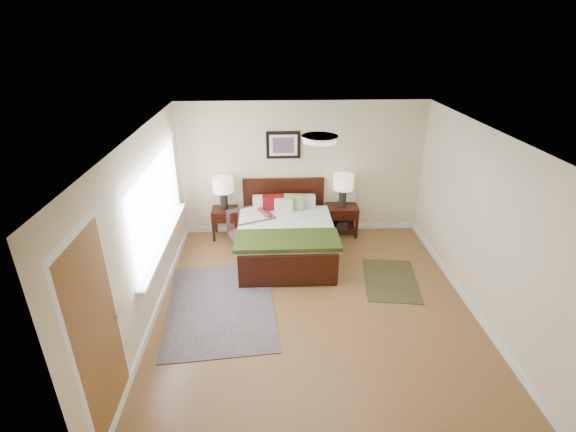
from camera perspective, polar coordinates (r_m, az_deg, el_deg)
The scene contains 18 objects.
floor at distance 6.15m, azimuth 3.61°, elevation -12.31°, with size 5.00×5.00×0.00m, color brown.
back_wall at distance 7.79m, azimuth 1.95°, elevation 6.43°, with size 4.50×0.04×2.50m, color beige.
front_wall at distance 3.47m, azimuth 8.76°, elevation -20.73°, with size 4.50×0.04×2.50m, color beige.
left_wall at distance 5.70m, azimuth -19.15°, elevation -2.23°, with size 0.04×5.00×2.50m, color beige.
right_wall at distance 6.16m, azimuth 25.25°, elevation -1.25°, with size 0.04×5.00×2.50m, color beige.
ceiling at distance 5.05m, azimuth 4.38°, elevation 10.90°, with size 4.50×5.00×0.02m, color white.
window at distance 6.25m, azimuth -17.21°, elevation 1.72°, with size 0.11×2.72×1.32m.
door at distance 4.40m, azimuth -24.55°, elevation -14.73°, with size 0.06×1.00×2.18m.
ceil_fixture at distance 5.06m, azimuth 4.37°, elevation 10.52°, with size 0.44×0.44×0.08m.
bed at distance 7.16m, azimuth -0.33°, elevation -1.84°, with size 1.65×1.99×1.07m.
wall_art at distance 7.61m, azimuth -0.65°, elevation 9.68°, with size 0.62×0.05×0.50m.
nightstand_left at distance 7.88m, azimuth -8.62°, elevation 0.08°, with size 0.48×0.43×0.57m.
nightstand_right at distance 7.99m, azimuth 7.32°, elevation -0.19°, with size 0.59×0.44×0.58m.
lamp_left at distance 7.68m, azimuth -8.87°, elevation 3.93°, with size 0.38×0.38×0.61m.
lamp_right at distance 7.75m, azimuth 7.57°, elevation 4.30°, with size 0.38×0.38×0.61m.
armchair at distance 7.56m, azimuth -5.10°, elevation -1.81°, with size 0.71×0.73×0.66m, color brown.
rug_persian at distance 6.23m, azimuth -9.19°, elevation -12.00°, with size 1.51×2.13×0.01m, color #0D1643.
rug_navy at distance 6.90m, azimuth 13.87°, elevation -8.47°, with size 0.82×1.22×0.01m, color black.
Camera 1 is at (-0.60, -4.87, 3.71)m, focal length 26.00 mm.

